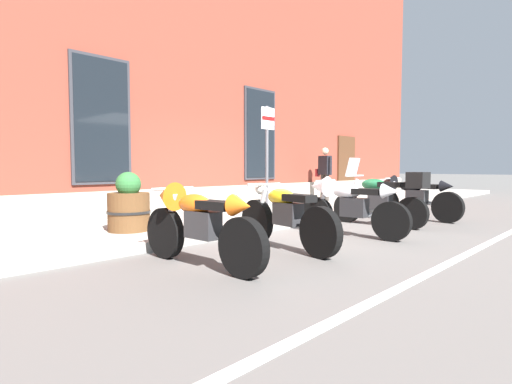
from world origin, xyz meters
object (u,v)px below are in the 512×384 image
motorcycle_green_touring (383,198)px  parking_sign (267,145)px  pedestrian_dark_jacket (325,171)px  motorcycle_yellow_naked (285,216)px  barrel_planter (129,207)px  motorcycle_white_sport (348,204)px  motorcycle_orange_sport (196,221)px  motorcycle_black_sport (411,195)px

motorcycle_green_touring → parking_sign: parking_sign is taller
motorcycle_green_touring → pedestrian_dark_jacket: bearing=49.1°
parking_sign → motorcycle_yellow_naked: bearing=-132.1°
motorcycle_green_touring → parking_sign: bearing=126.5°
pedestrian_dark_jacket → barrel_planter: 7.26m
motorcycle_white_sport → motorcycle_green_touring: size_ratio=1.00×
pedestrian_dark_jacket → barrel_planter: (-7.17, -1.07, -0.53)m
barrel_planter → motorcycle_green_touring: bearing=-28.2°
pedestrian_dark_jacket → motorcycle_green_touring: bearing=-130.9°
motorcycle_orange_sport → barrel_planter: bearing=81.6°
motorcycle_orange_sport → motorcycle_yellow_naked: size_ratio=1.01×
motorcycle_white_sport → barrel_planter: 3.66m
motorcycle_black_sport → barrel_planter: bearing=158.4°
motorcycle_black_sport → parking_sign: (-2.83, 1.84, 1.08)m
motorcycle_yellow_naked → motorcycle_black_sport: bearing=0.8°
motorcycle_black_sport → pedestrian_dark_jacket: bearing=66.4°
motorcycle_yellow_naked → motorcycle_orange_sport: bearing=174.6°
pedestrian_dark_jacket → motorcycle_yellow_naked: bearing=-150.6°
barrel_planter → motorcycle_orange_sport: bearing=-98.4°
motorcycle_orange_sport → motorcycle_white_sport: bearing=-3.3°
motorcycle_green_touring → barrel_planter: 4.84m
parking_sign → pedestrian_dark_jacket: bearing=19.1°
motorcycle_white_sport → pedestrian_dark_jacket: 5.59m
motorcycle_green_touring → motorcycle_black_sport: bearing=1.2°
pedestrian_dark_jacket → parking_sign: (-4.28, -1.48, 0.56)m
parking_sign → motorcycle_green_touring: bearing=-53.5°
motorcycle_white_sport → pedestrian_dark_jacket: bearing=38.1°
motorcycle_green_touring → pedestrian_dark_jacket: (2.90, 3.35, 0.49)m
pedestrian_dark_jacket → motorcycle_black_sport: bearing=-113.6°
motorcycle_yellow_naked → motorcycle_black_sport: size_ratio=0.95×
motorcycle_white_sport → motorcycle_black_sport: bearing=2.1°
motorcycle_white_sport → motorcycle_yellow_naked: bearing=178.5°
parking_sign → barrel_planter: parking_sign is taller
motorcycle_yellow_naked → motorcycle_green_touring: (3.11, 0.04, 0.10)m
motorcycle_yellow_naked → motorcycle_green_touring: size_ratio=1.00×
motorcycle_yellow_naked → parking_sign: bearing=47.9°
motorcycle_white_sport → barrel_planter: barrel_planter is taller
motorcycle_orange_sport → motorcycle_green_touring: motorcycle_green_touring is taller
motorcycle_white_sport → barrel_planter: bearing=139.6°
motorcycle_green_touring → motorcycle_black_sport: 1.45m
pedestrian_dark_jacket → parking_sign: 4.57m
motorcycle_black_sport → motorcycle_orange_sport: bearing=179.3°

